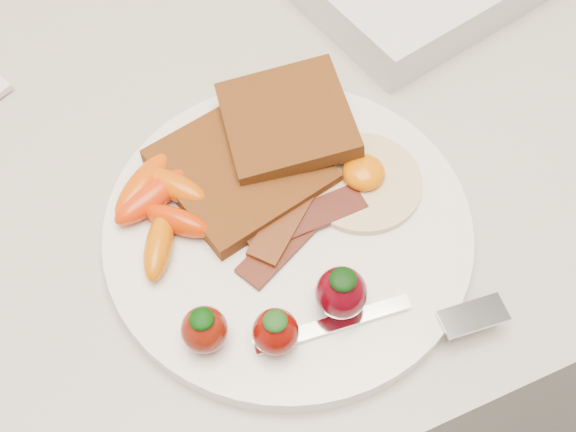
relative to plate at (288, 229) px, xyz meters
name	(u,v)px	position (x,y,z in m)	size (l,w,h in m)	color
counter	(232,331)	(-0.03, 0.13, -0.46)	(2.00, 0.60, 0.90)	gray
plate	(288,229)	(0.00, 0.00, 0.00)	(0.27, 0.27, 0.02)	white
toast_lower	(241,168)	(-0.02, 0.05, 0.02)	(0.11, 0.11, 0.01)	#4A2309
toast_upper	(287,119)	(0.03, 0.07, 0.03)	(0.09, 0.09, 0.01)	#4C1F0D
fried_egg	(363,179)	(0.07, 0.01, 0.01)	(0.10, 0.10, 0.02)	beige
bacon_strips	(295,222)	(0.00, 0.00, 0.01)	(0.11, 0.09, 0.01)	black
baby_carrots	(159,204)	(-0.08, 0.05, 0.02)	(0.08, 0.11, 0.02)	red
strawberries	(283,314)	(-0.04, -0.07, 0.03)	(0.12, 0.05, 0.04)	#601006
fork	(397,320)	(0.04, -0.10, 0.01)	(0.17, 0.06, 0.00)	white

